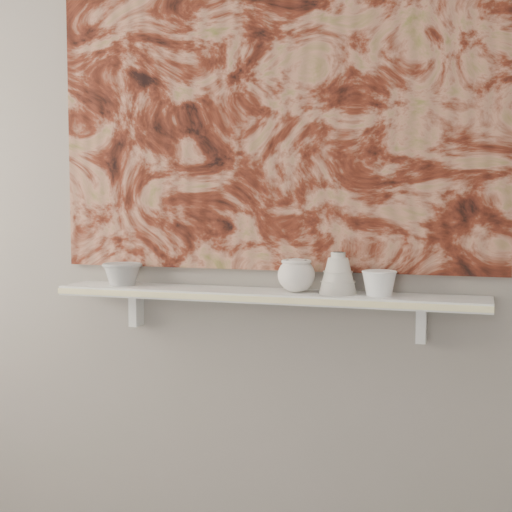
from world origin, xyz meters
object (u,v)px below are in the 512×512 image
at_px(painting, 272,102).
at_px(bell_vessel, 338,273).
at_px(bowl_grey, 122,274).
at_px(bowl_white, 379,283).
at_px(shelf, 264,296).
at_px(cup_cream, 296,275).

xyz_separation_m(painting, bell_vessel, (0.24, -0.08, -0.54)).
relative_size(bowl_grey, bowl_white, 1.28).
distance_m(shelf, bell_vessel, 0.25).
relative_size(shelf, bowl_grey, 10.24).
xyz_separation_m(shelf, cup_cream, (0.11, 0.00, 0.07)).
relative_size(shelf, painting, 0.93).
distance_m(cup_cream, bowl_white, 0.26).
distance_m(shelf, painting, 0.63).
distance_m(shelf, bowl_grey, 0.51).
xyz_separation_m(bowl_grey, bell_vessel, (0.75, 0.00, 0.03)).
bearing_deg(cup_cream, bowl_white, 0.00).
bearing_deg(bowl_white, bell_vessel, 180.00).
bearing_deg(bowl_white, cup_cream, 180.00).
xyz_separation_m(painting, bowl_grey, (-0.51, -0.08, -0.57)).
bearing_deg(cup_cream, bowl_grey, 180.00).
xyz_separation_m(painting, bowl_white, (0.37, -0.08, -0.57)).
bearing_deg(bell_vessel, painting, 161.43).
xyz_separation_m(shelf, bowl_grey, (-0.51, 0.00, 0.05)).
relative_size(bowl_grey, bell_vessel, 1.05).
bearing_deg(cup_cream, shelf, 180.00).
xyz_separation_m(painting, cup_cream, (0.11, -0.08, -0.56)).
xyz_separation_m(shelf, painting, (0.00, 0.08, 0.62)).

